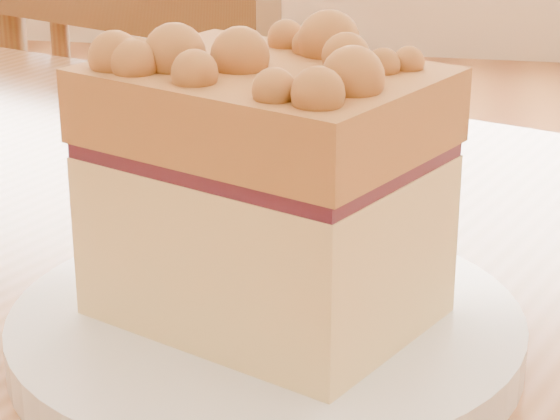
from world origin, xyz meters
name	(u,v)px	position (x,y,z in m)	size (l,w,h in m)	color
cafe_chair_main	(218,317)	(-0.22, 0.76, 0.42)	(0.50, 0.50, 0.83)	brown
plate	(266,332)	(-0.03, 0.08, 0.76)	(0.21, 0.21, 0.02)	white
cake_slice	(267,182)	(-0.03, 0.08, 0.82)	(0.15, 0.14, 0.12)	#FFD790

